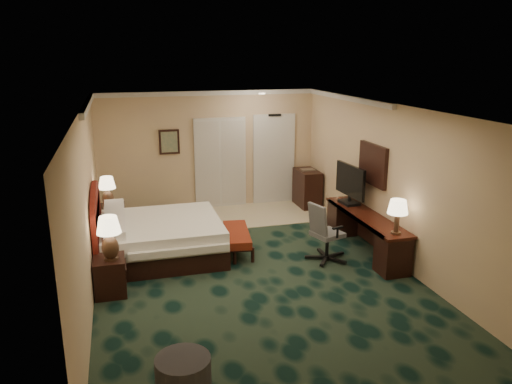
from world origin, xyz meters
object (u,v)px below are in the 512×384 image
object	(u,v)px
lamp_near	(110,238)
nightstand_near	(110,276)
bed_bench	(237,242)
lamp_far	(108,192)
minibar	(307,188)
tv	(350,185)
desk_chair	(328,231)
nightstand_far	(112,222)
bed	(162,238)
ottoman	(183,376)
desk	(365,233)

from	to	relation	value
lamp_near	nightstand_near	bearing A→B (deg)	124.07
bed_bench	lamp_far	bearing A→B (deg)	157.67
minibar	tv	bearing A→B (deg)	-90.03
lamp_near	desk_chair	distance (m)	3.65
lamp_near	lamp_far	xyz separation A→B (m)	(-0.05, 2.43, 0.05)
nightstand_far	lamp_near	size ratio (longest dim) A/B	0.97
bed	minibar	size ratio (longest dim) A/B	2.39
bed	lamp_far	xyz separation A→B (m)	(-0.90, 1.09, 0.62)
bed	tv	distance (m)	3.66
bed	ottoman	size ratio (longest dim) A/B	3.48
lamp_near	bed_bench	bearing A→B (deg)	27.43
nightstand_far	minibar	xyz separation A→B (m)	(4.44, 0.98, 0.11)
ottoman	minibar	bearing A→B (deg)	58.20
lamp_near	desk	distance (m)	4.50
lamp_far	desk	bearing A→B (deg)	-22.90
ottoman	desk	world-z (taller)	desk
lamp_near	minibar	distance (m)	5.64
desk	minibar	world-z (taller)	minibar
nightstand_far	minibar	size ratio (longest dim) A/B	0.75
nightstand_far	lamp_far	bearing A→B (deg)	-129.01
nightstand_near	bed	bearing A→B (deg)	55.21
bed	nightstand_far	xyz separation A→B (m)	(-0.86, 1.14, -0.00)
bed	ottoman	world-z (taller)	bed
lamp_far	nightstand_near	bearing A→B (deg)	-89.82
ottoman	nightstand_far	bearing A→B (deg)	98.20
nightstand_near	desk_chair	xyz separation A→B (m)	(3.65, 0.31, 0.24)
bed_bench	tv	size ratio (longest dim) A/B	1.24
nightstand_far	ottoman	xyz separation A→B (m)	(0.72, -5.01, -0.11)
bed	tv	world-z (taller)	tv
lamp_far	desk	distance (m)	4.90
ottoman	desk_chair	bearing A→B (deg)	45.09
lamp_near	tv	bearing A→B (deg)	15.77
lamp_near	desk_chair	world-z (taller)	lamp_near
nightstand_far	tv	distance (m)	4.67
minibar	bed_bench	bearing A→B (deg)	-134.10
bed	minibar	world-z (taller)	minibar
tv	ottoman	bearing A→B (deg)	-138.64
lamp_far	desk	size ratio (longest dim) A/B	0.25
nightstand_far	desk_chair	size ratio (longest dim) A/B	0.62
tv	bed	bearing A→B (deg)	174.46
desk	tv	world-z (taller)	tv
desk	desk_chair	distance (m)	0.85
bed_bench	tv	world-z (taller)	tv
lamp_far	desk	xyz separation A→B (m)	(4.48, -1.89, -0.60)
nightstand_near	nightstand_far	xyz separation A→B (m)	(0.03, 2.42, 0.04)
nightstand_near	desk_chair	world-z (taller)	desk_chair
desk	tv	size ratio (longest dim) A/B	2.49
ottoman	tv	world-z (taller)	tv
lamp_near	desk_chair	bearing A→B (deg)	5.86
nightstand_near	bed_bench	size ratio (longest dim) A/B	0.47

